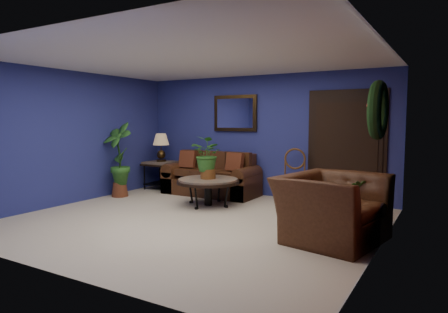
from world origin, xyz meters
The scene contains 18 objects.
floor centered at (0.00, 0.00, 0.00)m, with size 5.50×5.50×0.00m, color beige.
wall_back centered at (0.00, 2.50, 1.25)m, with size 5.50×0.04×2.50m, color navy.
wall_left centered at (-2.75, 0.00, 1.25)m, with size 0.04×5.00×2.50m, color navy.
wall_right_brick centered at (2.75, 0.00, 1.25)m, with size 0.04×5.00×2.50m, color maroon.
ceiling centered at (0.00, 0.00, 2.50)m, with size 5.50×5.00×0.02m, color white.
crown_molding centered at (2.72, 0.00, 2.43)m, with size 0.03×5.00×0.14m, color white.
wall_mirror centered at (-0.60, 2.46, 1.72)m, with size 1.02×0.06×0.77m, color #3D2A13.
closet_door centered at (1.75, 2.47, 1.05)m, with size 1.44×0.06×2.18m, color black.
wreath centered at (2.69, 0.05, 1.70)m, with size 0.72×0.72×0.16m, color black.
sofa centered at (-0.93, 2.08, 0.30)m, with size 2.01×0.87×0.90m.
coffee_table centered at (-0.41, 1.08, 0.44)m, with size 1.16×1.16×0.50m.
end_table centered at (-2.30, 2.05, 0.48)m, with size 0.69×0.69×0.63m.
table_lamp centered at (-2.30, 2.05, 1.03)m, with size 0.37×0.37×0.62m.
side_chair centered at (0.87, 2.13, 0.59)m, with size 0.52×0.52×1.04m.
armchair centered at (2.15, 0.09, 0.43)m, with size 1.33×1.16×0.87m, color #462614.
coffee_plant centered at (-0.41, 1.08, 0.93)m, with size 0.67×0.60×0.79m.
floor_plant centered at (2.35, 0.54, 0.39)m, with size 0.36×0.30×0.76m.
tall_plant centered at (-2.45, 0.88, 0.83)m, with size 0.74×0.56×1.54m.
Camera 1 is at (3.53, -5.06, 1.59)m, focal length 32.00 mm.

